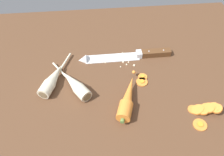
{
  "coord_description": "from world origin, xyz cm",
  "views": [
    {
      "loc": [
        -4.92,
        -51.21,
        56.03
      ],
      "look_at": [
        0.0,
        -2.0,
        1.5
      ],
      "focal_mm": 35.22,
      "sensor_mm": 36.0,
      "label": 1
    }
  ],
  "objects": [
    {
      "name": "ground_plane",
      "position": [
        0.0,
        0.0,
        -2.0
      ],
      "size": [
        120.0,
        90.0,
        4.0
      ],
      "primitive_type": "cube",
      "color": "brown"
    },
    {
      "name": "parsnip_mid_left",
      "position": [
        -19.66,
        -1.06,
        1.98
      ],
      "size": [
        10.04,
        20.39,
        4.0
      ],
      "color": "beige",
      "rests_on": "ground_plane"
    },
    {
      "name": "carrot_slice_stack",
      "position": [
        26.45,
        -16.91,
        1.23
      ],
      "size": [
        9.3,
        4.75,
        3.66
      ],
      "color": "orange",
      "rests_on": "ground_plane"
    },
    {
      "name": "carrot_slice_stray_far",
      "position": [
        10.0,
        -3.61,
        0.36
      ],
      "size": [
        3.88,
        3.88,
        0.7
      ],
      "color": "orange",
      "rests_on": "ground_plane"
    },
    {
      "name": "whole_carrot",
      "position": [
        3.89,
        -11.39,
        2.1
      ],
      "size": [
        9.23,
        19.74,
        4.2
      ],
      "color": "orange",
      "rests_on": "ground_plane"
    },
    {
      "name": "carrot_slice_stray_near",
      "position": [
        10.71,
        -1.33,
        0.36
      ],
      "size": [
        3.18,
        3.18,
        0.7
      ],
      "color": "orange",
      "rests_on": "ground_plane"
    },
    {
      "name": "chefs_knife",
      "position": [
        5.5,
        9.36,
        0.65
      ],
      "size": [
        34.72,
        4.51,
        4.18
      ],
      "color": "silver",
      "rests_on": "ground_plane"
    },
    {
      "name": "parsnip_front",
      "position": [
        -12.32,
        -4.01,
        1.98
      ],
      "size": [
        13.79,
        18.56,
        4.0
      ],
      "color": "beige",
      "rests_on": "ground_plane"
    },
    {
      "name": "mince_crumbs",
      "position": [
        3.26,
        7.64,
        0.37
      ],
      "size": [
        16.29,
        7.95,
        0.88
      ],
      "color": "beige",
      "rests_on": "ground_plane"
    },
    {
      "name": "carrot_slice_stray_mid",
      "position": [
        23.56,
        -21.44,
        0.36
      ],
      "size": [
        4.0,
        4.0,
        0.7
      ],
      "color": "orange",
      "rests_on": "ground_plane"
    }
  ]
}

